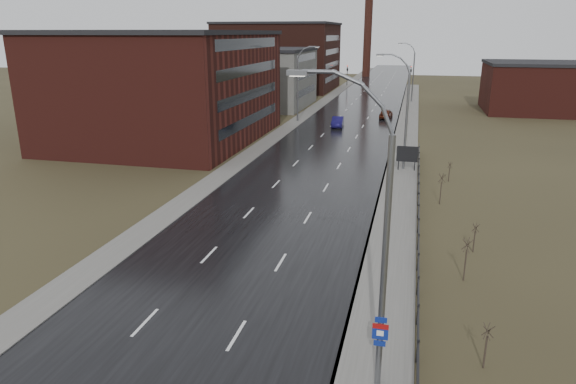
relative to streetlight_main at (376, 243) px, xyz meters
The scene contains 25 objects.
ground 10.61m from the streetlight_main, 166.75° to the right, with size 320.00×320.00×0.00m, color #2D2819.
road 58.93m from the streetlight_main, 98.31° to the left, with size 14.00×300.00×0.06m, color black.
sidewalk_right 33.54m from the streetlight_main, 89.78° to the left, with size 3.20×180.00×0.18m, color #595651.
curb_right 33.57m from the streetlight_main, 92.42° to the left, with size 0.16×180.00×0.18m, color slate.
sidewalk_left 60.65m from the streetlight_main, 106.04° to the left, with size 2.40×260.00×0.12m, color #595651.
warehouse_near 52.13m from the streetlight_main, 124.42° to the left, with size 22.44×28.56×13.50m.
warehouse_mid 80.48m from the streetlight_main, 109.20° to the left, with size 16.32×20.40×10.50m.
warehouse_far 110.59m from the streetlight_main, 106.53° to the left, with size 26.52×24.48×15.50m.
building_right 82.95m from the streetlight_main, 74.74° to the left, with size 18.36×16.32×8.50m.
smokestack 149.01m from the streetlight_main, 95.58° to the left, with size 2.70×2.70×30.70m.
streetlight_main is the anchor object (origin of this frame).
streetlight_right_mid 34.01m from the streetlight_main, 89.95° to the left, with size 3.36×0.28×11.35m.
streetlight_left 62.15m from the streetlight_main, 105.08° to the left, with size 3.36×0.28×11.35m.
streetlight_right_far 88.01m from the streetlight_main, 89.98° to the left, with size 3.36×0.28×11.35m.
guardrail 17.27m from the streetlight_main, 83.61° to the left, with size 0.10×53.05×1.10m.
shrub_b 7.09m from the streetlight_main, 26.78° to the left, with size 0.48×0.51×2.03m.
shrub_c 12.11m from the streetlight_main, 67.19° to the left, with size 0.60×0.63×2.53m.
shrub_d 16.20m from the streetlight_main, 70.21° to the left, with size 0.46×0.48×1.92m.
shrub_e 24.50m from the streetlight_main, 81.62° to the left, with size 0.60×0.63×2.55m.
shrub_f 31.54m from the streetlight_main, 81.62° to the left, with size 0.45×0.47×1.86m.
billboard 33.69m from the streetlight_main, 88.92° to the left, with size 2.06×0.17×2.61m.
traffic_light_left 119.16m from the streetlight_main, 97.95° to the left, with size 0.58×2.73×5.30m.
traffic_light_right 118.01m from the streetlight_main, 90.23° to the left, with size 0.58×2.73×5.30m.
car_near 57.68m from the streetlight_main, 99.74° to the left, with size 1.59×4.55×1.50m, color #130E48.
car_far 66.60m from the streetlight_main, 92.90° to the left, with size 1.80×4.48×1.53m, color #45180B.
Camera 1 is at (9.44, -15.22, 13.26)m, focal length 32.00 mm.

